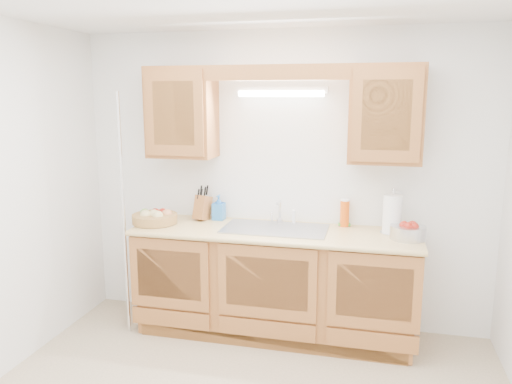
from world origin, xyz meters
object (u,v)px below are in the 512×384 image
(fruit_basket, at_px, (155,217))
(paper_towel, at_px, (392,214))
(knife_block, at_px, (203,207))
(apple_bowl, at_px, (408,231))

(fruit_basket, height_order, paper_towel, paper_towel)
(knife_block, distance_m, apple_bowl, 1.73)
(knife_block, relative_size, apple_bowl, 1.04)
(apple_bowl, bearing_deg, fruit_basket, -179.74)
(apple_bowl, bearing_deg, knife_block, 172.98)
(knife_block, distance_m, paper_towel, 1.60)
(fruit_basket, relative_size, paper_towel, 1.25)
(fruit_basket, distance_m, paper_towel, 1.95)
(knife_block, xyz_separation_m, apple_bowl, (1.71, -0.21, -0.05))
(knife_block, height_order, paper_towel, paper_towel)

